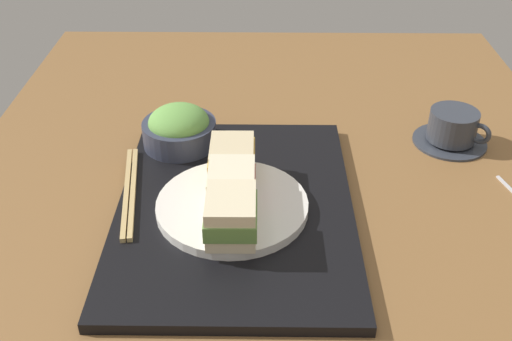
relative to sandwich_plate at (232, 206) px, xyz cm
name	(u,v)px	position (x,y,z in cm)	size (l,w,h in cm)	color
ground_plane	(277,221)	(-1.45, 6.39, -3.78)	(140.00, 100.00, 3.00)	brown
serving_tray	(235,206)	(-1.85, 0.34, -1.48)	(45.15, 33.23, 1.61)	black
sandwich_plate	(232,206)	(0.00, 0.00, 0.00)	(21.20, 21.20, 1.34)	silver
sandwich_near	(232,160)	(-6.72, -0.25, 3.28)	(8.40, 6.66, 5.22)	beige
sandwich_middle	(232,186)	(0.00, 0.00, 3.35)	(8.28, 6.52, 5.36)	#EFE5C1
sandwich_far	(231,216)	(6.72, 0.25, 3.56)	(8.25, 6.67, 5.79)	beige
salad_bowl	(179,128)	(-17.46, -9.31, 2.30)	(11.93, 11.93, 6.72)	#33384C
chopsticks_pair	(130,191)	(-3.71, -15.03, -0.32)	(22.05, 4.72, 0.70)	tan
coffee_cup	(453,129)	(-21.03, 36.00, 0.45)	(12.31, 12.31, 5.94)	#333842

